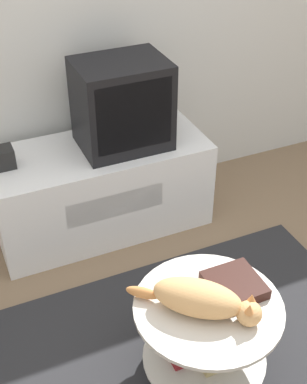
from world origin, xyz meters
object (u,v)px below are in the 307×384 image
at_px(tv, 122,105).
at_px(dvd_box, 234,285).
at_px(speaker, 3,158).
at_px(cat, 202,299).

distance_m(tv, dvd_box, 1.19).
relative_size(tv, speaker, 4.47).
relative_size(tv, cat, 1.10).
bearing_deg(tv, dvd_box, -88.01).
height_order(tv, speaker, tv).
bearing_deg(tv, speaker, 177.18).
bearing_deg(dvd_box, tv, 91.99).
xyz_separation_m(speaker, cat, (0.51, -1.24, -0.07)).
distance_m(dvd_box, cat, 0.20).
xyz_separation_m(tv, cat, (-0.14, -1.20, -0.26)).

